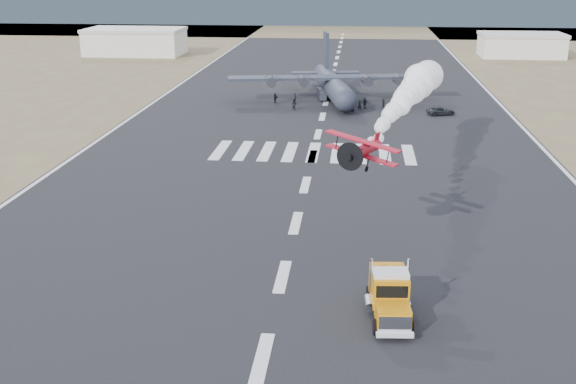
# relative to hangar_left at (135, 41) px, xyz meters

# --- Properties ---
(ground) EXTENTS (500.00, 500.00, 0.00)m
(ground) POSITION_rel_hangar_left_xyz_m (52.00, -145.00, -3.41)
(ground) COLOR black
(ground) RESTS_ON ground
(scrub_far) EXTENTS (500.00, 80.00, 0.00)m
(scrub_far) POSITION_rel_hangar_left_xyz_m (52.00, 85.00, -3.41)
(scrub_far) COLOR brown
(scrub_far) RESTS_ON ground
(runway_markings) EXTENTS (60.00, 260.00, 0.01)m
(runway_markings) POSITION_rel_hangar_left_xyz_m (52.00, -85.00, -3.40)
(runway_markings) COLOR silver
(runway_markings) RESTS_ON ground
(ridge_seg_b) EXTENTS (150.00, 50.00, 15.00)m
(ridge_seg_b) POSITION_rel_hangar_left_xyz_m (-78.00, 115.00, 4.09)
(ridge_seg_b) COLOR gray
(ridge_seg_b) RESTS_ON ground
(ridge_seg_d) EXTENTS (150.00, 50.00, 13.00)m
(ridge_seg_d) POSITION_rel_hangar_left_xyz_m (52.00, 115.00, 3.09)
(ridge_seg_d) COLOR gray
(ridge_seg_d) RESTS_ON ground
(ridge_seg_e) EXTENTS (150.00, 50.00, 15.00)m
(ridge_seg_e) POSITION_rel_hangar_left_xyz_m (117.00, 115.00, 4.09)
(ridge_seg_e) COLOR gray
(ridge_seg_e) RESTS_ON ground
(hangar_left) EXTENTS (24.50, 14.50, 6.70)m
(hangar_left) POSITION_rel_hangar_left_xyz_m (0.00, 0.00, 0.00)
(hangar_left) COLOR beige
(hangar_left) RESTS_ON ground
(hangar_right) EXTENTS (20.50, 12.50, 5.90)m
(hangar_right) POSITION_rel_hangar_left_xyz_m (98.00, 5.00, -0.40)
(hangar_right) COLOR beige
(hangar_right) RESTS_ON ground
(semi_truck) EXTENTS (3.05, 7.77, 3.45)m
(semi_truck) POSITION_rel_hangar_left_xyz_m (59.91, -138.84, -1.71)
(semi_truck) COLOR black
(semi_truck) RESTS_ON ground
(aerobatic_biplane) EXTENTS (6.36, 5.87, 2.89)m
(aerobatic_biplane) POSITION_rel_hangar_left_xyz_m (57.97, -127.20, 5.33)
(aerobatic_biplane) COLOR red
(smoke_trail) EXTENTS (9.92, 38.47, 4.00)m
(smoke_trail) POSITION_rel_hangar_left_xyz_m (64.47, -96.13, 5.63)
(smoke_trail) COLOR white
(transport_aircraft) EXTENTS (36.70, 30.07, 10.61)m
(transport_aircraft) POSITION_rel_hangar_left_xyz_m (53.08, -58.01, -0.67)
(transport_aircraft) COLOR #1F252F
(transport_aircraft) RESTS_ON ground
(support_vehicle) EXTENTS (4.84, 3.34, 1.23)m
(support_vehicle) POSITION_rel_hangar_left_xyz_m (70.55, -69.78, -2.79)
(support_vehicle) COLOR black
(support_vehicle) RESTS_ON ground
(crew_a) EXTENTS (0.67, 0.58, 1.71)m
(crew_a) POSITION_rel_hangar_left_xyz_m (57.75, -67.61, -2.55)
(crew_a) COLOR black
(crew_a) RESTS_ON ground
(crew_b) EXTENTS (1.05, 0.92, 1.85)m
(crew_b) POSITION_rel_hangar_left_xyz_m (47.11, -68.19, -2.48)
(crew_b) COLOR black
(crew_b) RESTS_ON ground
(crew_c) EXTENTS (1.15, 1.16, 1.73)m
(crew_c) POSITION_rel_hangar_left_xyz_m (64.53, -68.20, -2.54)
(crew_c) COLOR black
(crew_c) RESTS_ON ground
(crew_d) EXTENTS (1.14, 1.12, 1.80)m
(crew_d) POSITION_rel_hangar_left_xyz_m (58.62, -65.78, -2.51)
(crew_d) COLOR black
(crew_d) RESTS_ON ground
(crew_e) EXTENTS (0.93, 0.80, 1.62)m
(crew_e) POSITION_rel_hangar_left_xyz_m (56.68, -68.52, -2.60)
(crew_e) COLOR black
(crew_e) RESTS_ON ground
(crew_f) EXTENTS (0.97, 1.63, 1.67)m
(crew_f) POSITION_rel_hangar_left_xyz_m (43.38, -62.44, -2.57)
(crew_f) COLOR black
(crew_f) RESTS_ON ground
(crew_g) EXTENTS (0.52, 0.63, 1.67)m
(crew_g) POSITION_rel_hangar_left_xyz_m (46.72, -61.76, -2.57)
(crew_g) COLOR black
(crew_g) RESTS_ON ground
(crew_h) EXTENTS (0.87, 0.67, 1.59)m
(crew_h) POSITION_rel_hangar_left_xyz_m (61.69, -65.63, -2.61)
(crew_h) COLOR black
(crew_h) RESTS_ON ground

